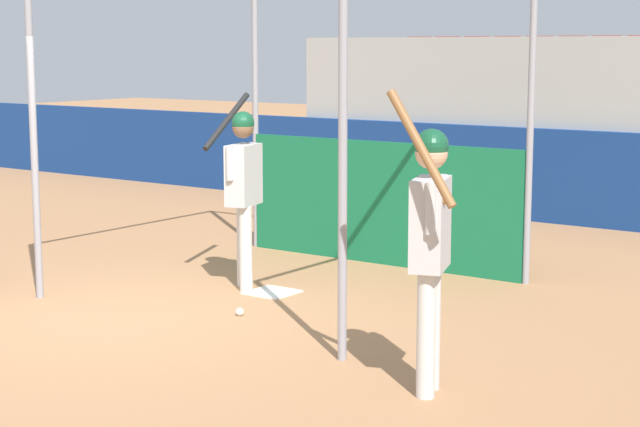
{
  "coord_description": "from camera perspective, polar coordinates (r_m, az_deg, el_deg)",
  "views": [
    {
      "loc": [
        6.89,
        -6.4,
        2.41
      ],
      "look_at": [
        1.72,
        0.79,
        1.02
      ],
      "focal_mm": 60.0,
      "sensor_mm": 36.0,
      "label": 1
    }
  ],
  "objects": [
    {
      "name": "ground_plane",
      "position": [
        9.7,
        -11.09,
        -5.63
      ],
      "size": [
        60.0,
        60.0,
        0.0
      ],
      "primitive_type": "plane",
      "color": "#A8754C"
    },
    {
      "name": "outfield_wall",
      "position": [
        15.41,
        8.93,
        2.23
      ],
      "size": [
        24.0,
        0.12,
        1.29
      ],
      "color": "navy",
      "rests_on": "ground"
    },
    {
      "name": "bleacher_section",
      "position": [
        16.48,
        10.97,
        4.83
      ],
      "size": [
        6.5,
        2.4,
        2.57
      ],
      "color": "#9E9E99",
      "rests_on": "ground"
    },
    {
      "name": "batting_cage",
      "position": [
        11.32,
        1.6,
        3.32
      ],
      "size": [
        3.62,
        3.39,
        3.15
      ],
      "color": "gray",
      "rests_on": "ground"
    },
    {
      "name": "home_plate",
      "position": [
        10.58,
        -2.57,
        -4.21
      ],
      "size": [
        0.44,
        0.44,
        0.02
      ],
      "color": "white",
      "rests_on": "ground"
    },
    {
      "name": "player_batter",
      "position": [
        10.62,
        -4.12,
        1.69
      ],
      "size": [
        0.58,
        0.83,
        1.93
      ],
      "rotation": [
        0.0,
        0.0,
        1.82
      ],
      "color": "silver",
      "rests_on": "ground"
    },
    {
      "name": "player_waiting",
      "position": [
        7.36,
        5.9,
        -1.08
      ],
      "size": [
        0.57,
        0.67,
        2.13
      ],
      "rotation": [
        0.0,
        0.0,
        -1.22
      ],
      "color": "silver",
      "rests_on": "ground"
    },
    {
      "name": "baseball",
      "position": [
        9.71,
        -4.3,
        -5.25
      ],
      "size": [
        0.07,
        0.07,
        0.07
      ],
      "color": "white",
      "rests_on": "ground"
    }
  ]
}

